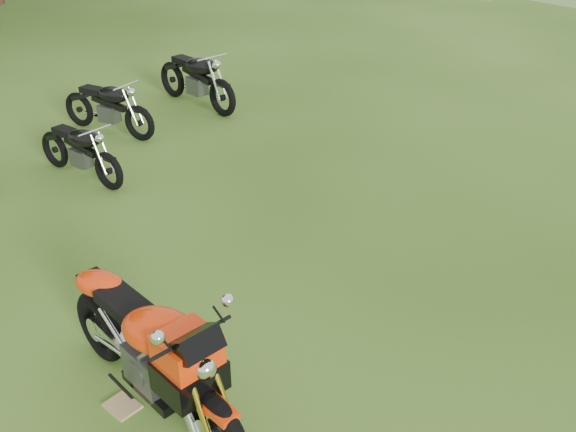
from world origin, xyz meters
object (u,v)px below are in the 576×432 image
at_px(sport_motorcycle, 148,341).
at_px(vintage_moto_b, 79,149).
at_px(vintage_moto_d, 107,105).
at_px(vintage_moto_c, 196,77).
at_px(plywood_board, 122,406).

bearing_deg(sport_motorcycle, vintage_moto_b, 158.98).
bearing_deg(vintage_moto_d, sport_motorcycle, -43.74).
xyz_separation_m(sport_motorcycle, vintage_moto_c, (-3.23, 6.60, -0.11)).
bearing_deg(sport_motorcycle, vintage_moto_c, 140.74).
bearing_deg(plywood_board, vintage_moto_c, 113.95).
xyz_separation_m(sport_motorcycle, plywood_board, (-0.24, -0.13, -0.64)).
height_order(vintage_moto_c, vintage_moto_d, vintage_moto_c).
distance_m(plywood_board, vintage_moto_b, 4.61).
bearing_deg(plywood_board, sport_motorcycle, 28.46).
bearing_deg(vintage_moto_d, vintage_moto_c, 75.91).
bearing_deg(plywood_board, vintage_moto_d, 126.10).
bearing_deg(vintage_moto_c, vintage_moto_d, -87.64).
distance_m(vintage_moto_b, vintage_moto_d, 1.70).
bearing_deg(vintage_moto_b, vintage_moto_c, 105.43).
relative_size(sport_motorcycle, vintage_moto_c, 1.06).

